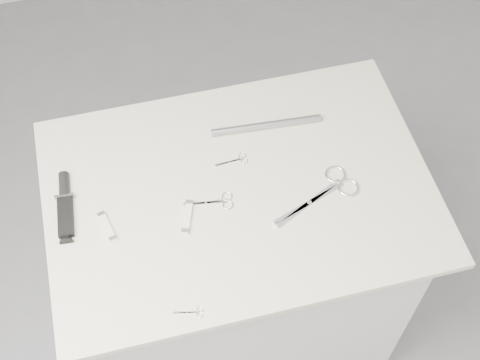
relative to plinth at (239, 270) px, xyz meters
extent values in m
cube|color=gray|center=(0.00, 0.00, -0.46)|extent=(4.00, 4.00, 0.01)
cube|color=silver|center=(0.00, 0.00, 0.00)|extent=(0.90, 0.60, 0.90)
cube|color=beige|center=(0.00, 0.00, 0.46)|extent=(1.00, 0.70, 0.02)
cube|color=silver|center=(0.16, -0.09, 0.47)|extent=(0.21, 0.11, 0.00)
cylinder|color=silver|center=(0.16, -0.09, 0.47)|extent=(0.01, 0.01, 0.01)
torus|color=silver|center=(0.26, -0.02, 0.47)|extent=(0.06, 0.06, 0.01)
torus|color=silver|center=(0.28, -0.07, 0.47)|extent=(0.06, 0.06, 0.01)
cube|color=silver|center=(-0.09, -0.02, 0.47)|extent=(0.11, 0.03, 0.00)
cylinder|color=silver|center=(-0.09, -0.02, 0.47)|extent=(0.01, 0.01, 0.00)
torus|color=silver|center=(-0.04, -0.02, 0.47)|extent=(0.03, 0.03, 0.00)
torus|color=silver|center=(-0.04, -0.04, 0.47)|extent=(0.03, 0.03, 0.00)
cube|color=silver|center=(0.00, 0.09, 0.47)|extent=(0.08, 0.02, 0.00)
cylinder|color=silver|center=(0.00, 0.09, 0.47)|extent=(0.00, 0.00, 0.00)
torus|color=silver|center=(0.03, 0.10, 0.47)|extent=(0.02, 0.02, 0.00)
torus|color=silver|center=(0.04, 0.08, 0.47)|extent=(0.02, 0.02, 0.00)
cube|color=silver|center=(-0.20, -0.30, 0.47)|extent=(0.06, 0.02, 0.00)
cylinder|color=silver|center=(-0.20, -0.30, 0.47)|extent=(0.00, 0.00, 0.00)
torus|color=silver|center=(-0.17, -0.30, 0.47)|extent=(0.02, 0.02, 0.00)
torus|color=silver|center=(-0.17, -0.32, 0.47)|extent=(0.02, 0.02, 0.00)
cube|color=black|center=(-0.44, 0.02, 0.48)|extent=(0.04, 0.12, 0.01)
cube|color=gray|center=(-0.44, 0.08, 0.48)|extent=(0.04, 0.01, 0.02)
cylinder|color=black|center=(-0.44, 0.12, 0.48)|extent=(0.03, 0.07, 0.02)
cube|color=silver|center=(-0.35, -0.03, 0.48)|extent=(0.04, 0.09, 0.01)
cube|color=silver|center=(-0.36, 0.01, 0.48)|extent=(0.02, 0.01, 0.01)
cube|color=silver|center=(-0.34, -0.07, 0.48)|extent=(0.02, 0.01, 0.01)
cube|color=silver|center=(-0.15, -0.05, 0.48)|extent=(0.05, 0.09, 0.01)
cube|color=silver|center=(-0.13, -0.01, 0.48)|extent=(0.02, 0.02, 0.01)
cube|color=silver|center=(-0.16, -0.09, 0.48)|extent=(0.02, 0.02, 0.01)
cylinder|color=gray|center=(0.12, 0.18, 0.48)|extent=(0.31, 0.04, 0.02)
camera|label=1|loc=(-0.23, -0.92, 1.92)|focal=50.00mm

